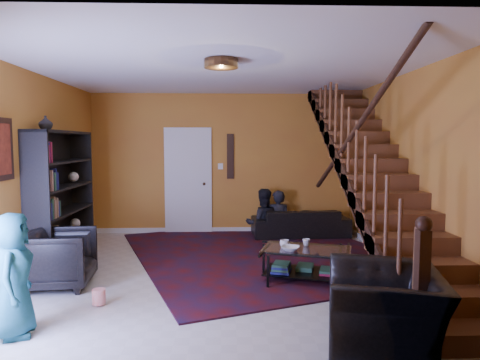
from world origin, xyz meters
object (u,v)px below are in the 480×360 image
object	(u,v)px
sofa	(300,223)
armchair_right	(384,310)
bookshelf	(63,200)
armchair_left	(60,259)
coffee_table	(306,262)

from	to	relation	value
sofa	armchair_right	world-z (taller)	armchair_right
bookshelf	armchair_left	size ratio (longest dim) A/B	2.48
armchair_right	armchair_left	bearing A→B (deg)	-102.53
sofa	armchair_left	bearing A→B (deg)	35.58
armchair_left	bookshelf	bearing A→B (deg)	12.89
bookshelf	armchair_right	bearing A→B (deg)	-36.51
sofa	armchair_left	size ratio (longest dim) A/B	2.29
bookshelf	armchair_right	size ratio (longest dim) A/B	1.84
bookshelf	armchair_left	world-z (taller)	bookshelf
armchair_left	coffee_table	bearing A→B (deg)	-92.35
bookshelf	sofa	bearing A→B (deg)	23.53
coffee_table	armchair_right	bearing A→B (deg)	-80.03
armchair_left	coffee_table	distance (m)	3.17
armchair_left	coffee_table	xyz separation A→B (m)	(3.16, 0.14, -0.12)
bookshelf	coffee_table	world-z (taller)	bookshelf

